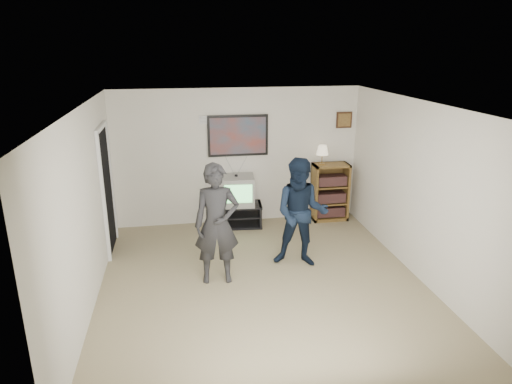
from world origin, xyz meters
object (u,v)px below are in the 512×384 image
object	(u,v)px
media_stand	(238,215)
person_short	(301,213)
bookshelf	(330,192)
crt_television	(236,190)
person_tall	(217,224)

from	to	relation	value
media_stand	person_short	bearing A→B (deg)	-62.17
media_stand	bookshelf	size ratio (longest dim) A/B	0.81
crt_television	bookshelf	xyz separation A→B (m)	(1.80, 0.05, -0.15)
person_short	bookshelf	bearing A→B (deg)	77.18
crt_television	person_tall	xyz separation A→B (m)	(-0.53, -1.98, 0.17)
media_stand	person_tall	world-z (taller)	person_tall
person_tall	media_stand	bearing A→B (deg)	77.26
bookshelf	person_tall	distance (m)	3.11
person_tall	person_short	size ratio (longest dim) A/B	1.03
crt_television	bookshelf	world-z (taller)	bookshelf
crt_television	person_tall	world-z (taller)	person_tall
media_stand	bookshelf	xyz separation A→B (m)	(1.77, 0.05, 0.33)
person_tall	person_short	bearing A→B (deg)	15.63
media_stand	crt_television	size ratio (longest dim) A/B	1.41
media_stand	person_short	distance (m)	1.95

